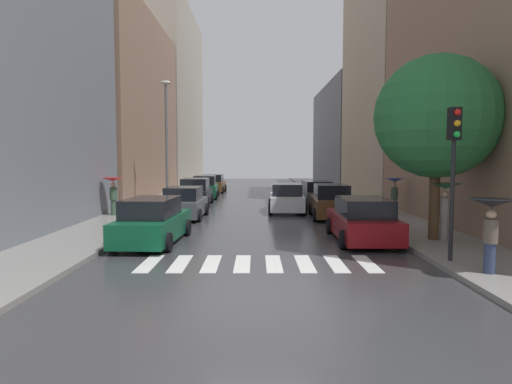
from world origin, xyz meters
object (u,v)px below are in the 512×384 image
(parked_car_right_nearest, at_px, (364,221))
(parked_car_left_fourth, at_px, (206,188))
(car_midroad, at_px, (288,199))
(pedestrian_far_side, at_px, (114,187))
(parked_car_right_third, at_px, (317,194))
(lamp_post_left, at_px, (167,135))
(parked_car_left_third, at_px, (197,193))
(traffic_light_right_corner, at_px, (455,150))
(pedestrian_near_tree, at_px, (492,218))
(pedestrian_foreground, at_px, (446,197))
(pedestrian_by_kerb, at_px, (396,188))
(street_tree_right, at_px, (438,117))
(parked_car_left_second, at_px, (185,204))
(parked_car_right_second, at_px, (332,202))
(parked_car_left_nearest, at_px, (154,222))
(parked_car_left_fifth, at_px, (215,184))

(parked_car_right_nearest, bearing_deg, parked_car_left_fourth, 24.18)
(car_midroad, distance_m, pedestrian_far_side, 9.50)
(parked_car_right_third, bearing_deg, lamp_post_left, 95.18)
(parked_car_left_third, distance_m, lamp_post_left, 4.26)
(parked_car_right_nearest, relative_size, traffic_light_right_corner, 1.11)
(lamp_post_left, bearing_deg, pedestrian_near_tree, -55.54)
(parked_car_right_nearest, xyz_separation_m, pedestrian_near_tree, (1.95, -5.30, 0.80))
(parked_car_left_third, bearing_deg, parked_car_left_fourth, -0.69)
(parked_car_left_third, relative_size, parked_car_right_nearest, 0.93)
(parked_car_right_nearest, distance_m, traffic_light_right_corner, 4.90)
(pedestrian_foreground, relative_size, traffic_light_right_corner, 0.47)
(parked_car_right_third, xyz_separation_m, pedestrian_foreground, (2.85, -13.03, 0.90))
(parked_car_right_nearest, relative_size, pedestrian_near_tree, 2.54)
(parked_car_left_fourth, distance_m, pedestrian_by_kerb, 15.79)
(pedestrian_by_kerb, bearing_deg, car_midroad, -22.91)
(parked_car_right_nearest, bearing_deg, parked_car_right_third, 1.17)
(parked_car_right_third, xyz_separation_m, street_tree_right, (2.49, -13.00, 3.73))
(parked_car_left_second, bearing_deg, pedestrian_far_side, 88.82)
(parked_car_left_second, bearing_deg, traffic_light_right_corner, -136.96)
(parked_car_right_nearest, relative_size, pedestrian_far_side, 2.46)
(parked_car_left_second, distance_m, parked_car_left_fourth, 11.92)
(street_tree_right, bearing_deg, parked_car_left_fourth, 118.78)
(car_midroad, bearing_deg, pedestrian_foreground, -151.04)
(parked_car_right_second, xyz_separation_m, street_tree_right, (2.51, -6.99, 3.69))
(parked_car_left_nearest, distance_m, parked_car_left_third, 13.21)
(parked_car_right_third, bearing_deg, parked_car_left_fifth, 30.85)
(parked_car_right_third, relative_size, pedestrian_near_tree, 2.57)
(parked_car_left_second, height_order, parked_car_right_third, parked_car_right_third)
(pedestrian_by_kerb, height_order, traffic_light_right_corner, traffic_light_right_corner)
(parked_car_left_third, relative_size, lamp_post_left, 0.58)
(car_midroad, relative_size, pedestrian_far_side, 2.29)
(parked_car_right_nearest, distance_m, parked_car_right_second, 6.50)
(lamp_post_left, bearing_deg, parked_car_left_fourth, 77.43)
(parked_car_right_third, bearing_deg, parked_car_left_fourth, 51.31)
(parked_car_left_second, bearing_deg, parked_car_right_nearest, -128.69)
(pedestrian_far_side, xyz_separation_m, traffic_light_right_corner, (12.81, -10.37, 1.69))
(parked_car_left_third, xyz_separation_m, pedestrian_near_tree, (9.82, -18.05, 0.73))
(lamp_post_left, bearing_deg, parked_car_left_third, 43.68)
(parked_car_left_third, relative_size, car_midroad, 1.00)
(parked_car_left_fifth, bearing_deg, pedestrian_near_tree, -160.54)
(car_midroad, distance_m, pedestrian_foreground, 10.98)
(parked_car_right_third, height_order, pedestrian_near_tree, pedestrian_near_tree)
(car_midroad, distance_m, street_tree_right, 11.39)
(parked_car_right_nearest, bearing_deg, traffic_light_right_corner, -157.04)
(parked_car_left_second, xyz_separation_m, parked_car_left_fifth, (-0.20, 17.98, 0.01))
(parked_car_left_third, bearing_deg, parked_car_right_nearest, -148.99)
(parked_car_left_second, height_order, parked_car_left_fifth, parked_car_left_fifth)
(parked_car_left_second, height_order, parked_car_right_nearest, parked_car_left_second)
(parked_car_left_fourth, xyz_separation_m, parked_car_right_third, (7.80, -5.74, -0.05))
(parked_car_right_third, height_order, traffic_light_right_corner, traffic_light_right_corner)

